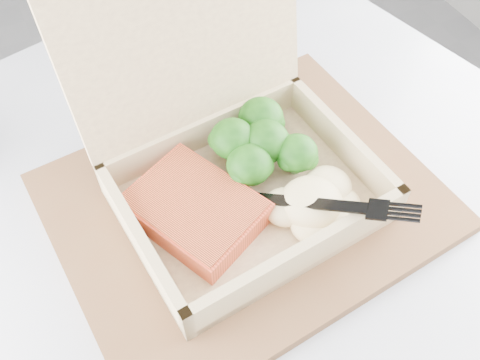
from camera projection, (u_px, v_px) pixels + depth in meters
name	position (u px, v px, depth m)	size (l,w,h in m)	color
cafe_table	(238.00, 285.00, 0.72)	(0.93, 0.93, 0.72)	black
serving_tray	(245.00, 203.00, 0.57)	(0.38, 0.31, 0.02)	brown
takeout_container	(228.00, 145.00, 0.53)	(0.27, 0.25, 0.23)	tan
salmon_fillet	(195.00, 210.00, 0.52)	(0.09, 0.12, 0.03)	#D24629
broccoli_pile	(266.00, 146.00, 0.56)	(0.12, 0.12, 0.04)	#297419
mashed_potatoes	(311.00, 202.00, 0.52)	(0.10, 0.09, 0.03)	beige
plastic_fork	(286.00, 197.00, 0.51)	(0.13, 0.13, 0.03)	black
receipt	(177.00, 89.00, 0.68)	(0.07, 0.14, 0.00)	white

